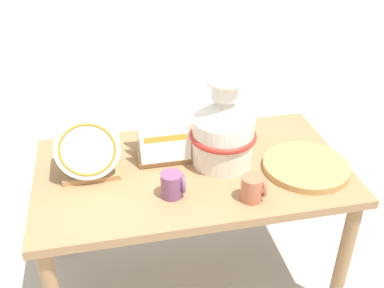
# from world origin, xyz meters

# --- Properties ---
(ground_plane) EXTENTS (14.00, 14.00, 0.00)m
(ground_plane) POSITION_xyz_m (0.00, 0.00, 0.00)
(ground_plane) COLOR #B2ADA3
(display_table) EXTENTS (1.23, 0.69, 0.62)m
(display_table) POSITION_xyz_m (0.00, 0.00, 0.54)
(display_table) COLOR #9E754C
(display_table) RESTS_ON ground_plane
(ceramic_vase) EXTENTS (0.26, 0.26, 0.37)m
(ceramic_vase) POSITION_xyz_m (0.13, 0.02, 0.77)
(ceramic_vase) COLOR white
(ceramic_vase) RESTS_ON display_table
(dish_rack_round_plates) EXTENTS (0.24, 0.17, 0.26)m
(dish_rack_round_plates) POSITION_xyz_m (-0.39, 0.04, 0.74)
(dish_rack_round_plates) COLOR tan
(dish_rack_round_plates) RESTS_ON display_table
(dish_rack_square_plates) EXTENTS (0.22, 0.17, 0.22)m
(dish_rack_square_plates) POSITION_xyz_m (-0.10, 0.10, 0.69)
(dish_rack_square_plates) COLOR tan
(dish_rack_square_plates) RESTS_ON display_table
(wicker_charger_stack) EXTENTS (0.34, 0.34, 0.03)m
(wicker_charger_stack) POSITION_xyz_m (0.44, -0.10, 0.63)
(wicker_charger_stack) COLOR tan
(wicker_charger_stack) RESTS_ON display_table
(mug_terracotta_glaze) EXTENTS (0.09, 0.08, 0.10)m
(mug_terracotta_glaze) POSITION_xyz_m (0.17, -0.24, 0.67)
(mug_terracotta_glaze) COLOR #B76647
(mug_terracotta_glaze) RESTS_ON display_table
(mug_plum_glaze) EXTENTS (0.09, 0.08, 0.10)m
(mug_plum_glaze) POSITION_xyz_m (-0.10, -0.16, 0.67)
(mug_plum_glaze) COLOR #7A4770
(mug_plum_glaze) RESTS_ON display_table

